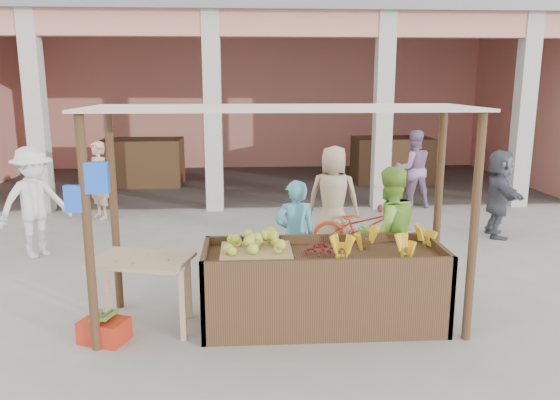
{
  "coord_description": "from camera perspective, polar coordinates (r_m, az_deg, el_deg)",
  "views": [
    {
      "loc": [
        -0.31,
        -5.6,
        2.64
      ],
      "look_at": [
        0.1,
        1.2,
        1.15
      ],
      "focal_mm": 35.0,
      "sensor_mm": 36.0,
      "label": 1
    }
  ],
  "objects": [
    {
      "name": "ground",
      "position": [
        6.2,
        -0.26,
        -12.9
      ],
      "size": [
        60.0,
        60.0,
        0.0
      ],
      "primitive_type": "plane",
      "color": "gray",
      "rests_on": "ground"
    },
    {
      "name": "market_building",
      "position": [
        14.53,
        -2.05,
        12.53
      ],
      "size": [
        14.4,
        6.4,
        4.2
      ],
      "color": "tan",
      "rests_on": "ground"
    },
    {
      "name": "fruit_stall",
      "position": [
        6.08,
        4.51,
        -9.33
      ],
      "size": [
        2.6,
        0.95,
        0.8
      ],
      "primitive_type": "cube",
      "color": "#503520",
      "rests_on": "ground"
    },
    {
      "name": "stall_awning",
      "position": [
        5.7,
        -0.46,
        5.65
      ],
      "size": [
        4.09,
        1.35,
        2.39
      ],
      "color": "#503520",
      "rests_on": "ground"
    },
    {
      "name": "banana_heap",
      "position": [
        6.04,
        10.65,
        -4.57
      ],
      "size": [
        1.18,
        0.64,
        0.21
      ],
      "primitive_type": null,
      "color": "yellow",
      "rests_on": "fruit_stall"
    },
    {
      "name": "melon_tray",
      "position": [
        5.9,
        -2.52,
        -4.9
      ],
      "size": [
        0.76,
        0.66,
        0.2
      ],
      "color": "tan",
      "rests_on": "fruit_stall"
    },
    {
      "name": "berry_heap",
      "position": [
        5.95,
        4.35,
        -5.11
      ],
      "size": [
        0.4,
        0.32,
        0.13
      ],
      "primitive_type": "ellipsoid",
      "color": "maroon",
      "rests_on": "fruit_stall"
    },
    {
      "name": "side_table",
      "position": [
        6.02,
        -14.21,
        -7.17
      ],
      "size": [
        1.13,
        0.89,
        0.81
      ],
      "rotation": [
        0.0,
        0.0,
        -0.25
      ],
      "color": "tan",
      "rests_on": "ground"
    },
    {
      "name": "papaya_pile",
      "position": [
        5.95,
        -14.33,
        -5.01
      ],
      "size": [
        0.69,
        0.39,
        0.2
      ],
      "primitive_type": null,
      "color": "#519831",
      "rests_on": "side_table"
    },
    {
      "name": "red_crate",
      "position": [
        6.07,
        -17.88,
        -12.85
      ],
      "size": [
        0.54,
        0.47,
        0.24
      ],
      "primitive_type": "cube",
      "rotation": [
        0.0,
        0.0,
        -0.36
      ],
      "color": "#B72913",
      "rests_on": "ground"
    },
    {
      "name": "plantain_bundle",
      "position": [
        6.01,
        -17.98,
        -11.51
      ],
      "size": [
        0.36,
        0.25,
        0.07
      ],
      "primitive_type": null,
      "color": "#597E2E",
      "rests_on": "red_crate"
    },
    {
      "name": "produce_sacks",
      "position": [
        11.43,
        11.32,
        0.3
      ],
      "size": [
        0.82,
        0.51,
        0.62
      ],
      "color": "maroon",
      "rests_on": "ground"
    },
    {
      "name": "vendor_blue",
      "position": [
        6.89,
        1.6,
        -3.42
      ],
      "size": [
        0.61,
        0.47,
        1.54
      ],
      "primitive_type": "imported",
      "rotation": [
        0.0,
        0.0,
        3.23
      ],
      "color": "#50AAC5",
      "rests_on": "ground"
    },
    {
      "name": "vendor_green",
      "position": [
        6.82,
        11.24,
        -3.01
      ],
      "size": [
        0.93,
        0.69,
        1.73
      ],
      "primitive_type": "imported",
      "rotation": [
        0.0,
        0.0,
        3.41
      ],
      "color": "#8CC740",
      "rests_on": "ground"
    },
    {
      "name": "motorcycle",
      "position": [
        8.59,
        8.57,
        -2.71
      ],
      "size": [
        0.65,
        1.69,
        0.87
      ],
      "primitive_type": "imported",
      "rotation": [
        0.0,
        0.0,
        1.62
      ],
      "color": "#972A0C",
      "rests_on": "ground"
    },
    {
      "name": "shopper_a",
      "position": [
        9.02,
        -24.31,
        0.2
      ],
      "size": [
        1.25,
        1.25,
        1.83
      ],
      "primitive_type": "imported",
      "rotation": [
        0.0,
        0.0,
        0.79
      ],
      "color": "silver",
      "rests_on": "ground"
    },
    {
      "name": "shopper_c",
      "position": [
        8.64,
        5.6,
        0.78
      ],
      "size": [
        1.02,
        0.82,
        1.84
      ],
      "primitive_type": "imported",
      "rotation": [
        0.0,
        0.0,
        2.83
      ],
      "color": "tan",
      "rests_on": "ground"
    },
    {
      "name": "shopper_d",
      "position": [
        10.06,
        21.92,
        0.86
      ],
      "size": [
        0.87,
        1.56,
        1.6
      ],
      "primitive_type": "imported",
      "rotation": [
        0.0,
        0.0,
        1.38
      ],
      "color": "#494A55",
      "rests_on": "ground"
    },
    {
      "name": "shopper_e",
      "position": [
        11.13,
        -18.43,
        2.1
      ],
      "size": [
        0.73,
        0.73,
        1.58
      ],
      "primitive_type": "imported",
      "rotation": [
        0.0,
        0.0,
        -0.8
      ],
      "color": "#E7AC89",
      "rests_on": "ground"
    },
    {
      "name": "shopper_f",
      "position": [
        11.92,
        13.73,
        3.56
      ],
      "size": [
        0.9,
        0.54,
        1.8
      ],
      "primitive_type": "imported",
      "rotation": [
        0.0,
        0.0,
        3.19
      ],
      "color": "#95749E",
      "rests_on": "ground"
    }
  ]
}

